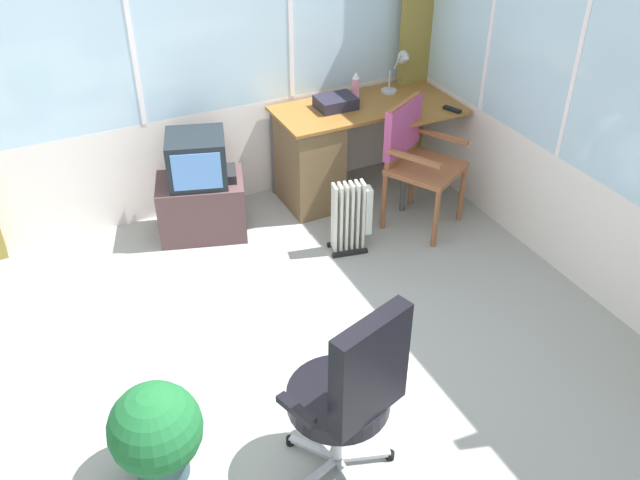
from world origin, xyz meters
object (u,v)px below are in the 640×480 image
object	(u,v)px
tv_remote	(452,109)
tv_on_stand	(201,191)
desk	(316,155)
space_heater	(352,217)
spray_bottle	(356,85)
paper_tray	(336,102)
potted_plant	(156,432)
office_chair	(352,389)
desk_lamp	(402,66)
wooden_armchair	(413,148)

from	to	relation	value
tv_remote	tv_on_stand	xyz separation A→B (m)	(-1.95, 0.36, -0.42)
desk	space_heater	xyz separation A→B (m)	(-0.07, -0.75, -0.13)
tv_on_stand	tv_remote	bearing A→B (deg)	-10.57
desk	tv_remote	size ratio (longest dim) A/B	9.45
spray_bottle	space_heater	distance (m)	1.18
spray_bottle	paper_tray	distance (m)	0.27
paper_tray	desk	bearing A→B (deg)	-168.71
spray_bottle	potted_plant	size ratio (longest dim) A/B	0.38
office_chair	potted_plant	distance (m)	1.00
tv_on_stand	paper_tray	bearing A→B (deg)	3.86
desk	potted_plant	bearing A→B (deg)	-131.85
office_chair	tv_on_stand	distance (m)	2.48
desk_lamp	potted_plant	xyz separation A→B (m)	(-2.66, -2.16, -0.69)
wooden_armchair	office_chair	xyz separation A→B (m)	(-1.54, -1.93, -0.00)
office_chair	paper_tray	bearing A→B (deg)	64.62
desk_lamp	tv_remote	xyz separation A→B (m)	(0.18, -0.48, -0.22)
paper_tray	tv_on_stand	xyz separation A→B (m)	(-1.17, -0.08, -0.46)
desk_lamp	tv_remote	bearing A→B (deg)	-69.89
spray_bottle	wooden_armchair	xyz separation A→B (m)	(0.10, -0.72, -0.25)
tv_remote	potted_plant	bearing A→B (deg)	-170.38
desk	desk_lamp	bearing A→B (deg)	5.62
paper_tray	tv_on_stand	distance (m)	1.25
desk	paper_tray	distance (m)	0.44
tv_on_stand	space_heater	xyz separation A→B (m)	(0.91, -0.71, -0.08)
desk	tv_on_stand	size ratio (longest dim) A/B	1.74
tv_remote	space_heater	bearing A→B (deg)	177.10
potted_plant	spray_bottle	bearing A→B (deg)	44.30
desk	paper_tray	bearing A→B (deg)	11.29
tv_remote	spray_bottle	bearing A→B (deg)	113.98
tv_remote	potted_plant	size ratio (longest dim) A/B	0.26
desk	potted_plant	world-z (taller)	desk
desk_lamp	tv_on_stand	distance (m)	1.89
wooden_armchair	potted_plant	size ratio (longest dim) A/B	1.72
wooden_armchair	potted_plant	xyz separation A→B (m)	(-2.39, -1.51, -0.32)
space_heater	potted_plant	bearing A→B (deg)	-143.32
desk	office_chair	distance (m)	2.71
desk_lamp	paper_tray	bearing A→B (deg)	-176.15
desk	spray_bottle	bearing A→B (deg)	19.49
paper_tray	potted_plant	bearing A→B (deg)	-134.08
office_chair	potted_plant	size ratio (longest dim) A/B	1.93
desk_lamp	paper_tray	distance (m)	0.64
desk_lamp	wooden_armchair	bearing A→B (deg)	-112.78
desk	potted_plant	xyz separation A→B (m)	(-1.86, -2.08, -0.11)
desk_lamp	potted_plant	world-z (taller)	desk_lamp
paper_tray	office_chair	xyz separation A→B (m)	(-1.20, -2.54, -0.20)
desk	space_heater	distance (m)	0.76
tv_remote	paper_tray	bearing A→B (deg)	129.72
desk	desk_lamp	distance (m)	0.99
wooden_armchair	tv_on_stand	size ratio (longest dim) A/B	1.20
paper_tray	wooden_armchair	xyz separation A→B (m)	(0.34, -0.61, -0.19)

